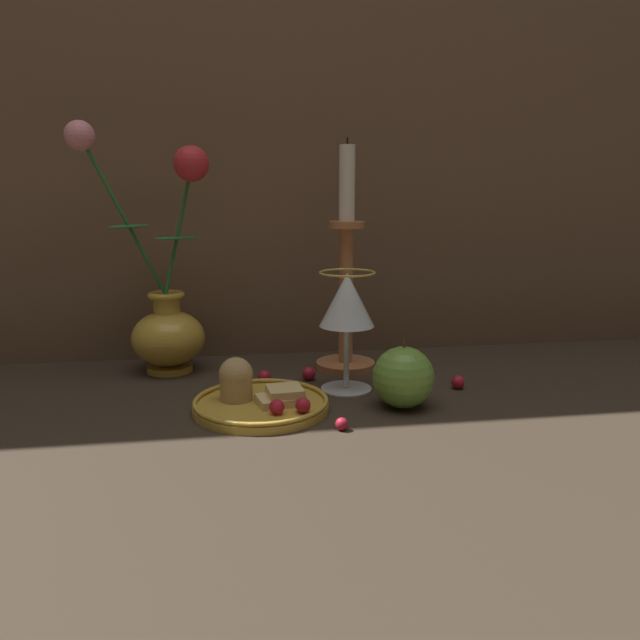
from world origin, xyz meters
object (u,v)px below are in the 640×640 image
wine_glass (347,305)px  apple_beside_vase (403,377)px  candlestick (346,286)px  plate_with_pastries (258,398)px  vase (166,309)px

wine_glass → apple_beside_vase: wine_glass is taller
wine_glass → candlestick: (0.02, 0.10, 0.01)m
candlestick → apple_beside_vase: size_ratio=3.81×
plate_with_pastries → apple_beside_vase: bearing=-5.8°
apple_beside_vase → candlestick: bearing=101.5°
vase → plate_with_pastries: 0.24m
plate_with_pastries → apple_beside_vase: apple_beside_vase is taller
vase → apple_beside_vase: (0.31, -0.21, -0.06)m
plate_with_pastries → wine_glass: (0.13, 0.06, 0.11)m
wine_glass → plate_with_pastries: bearing=-153.6°
vase → plate_with_pastries: size_ratio=2.14×
vase → wine_glass: (0.25, -0.13, 0.02)m
vase → candlestick: 0.27m
vase → apple_beside_vase: 0.38m
vase → apple_beside_vase: size_ratio=4.04×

